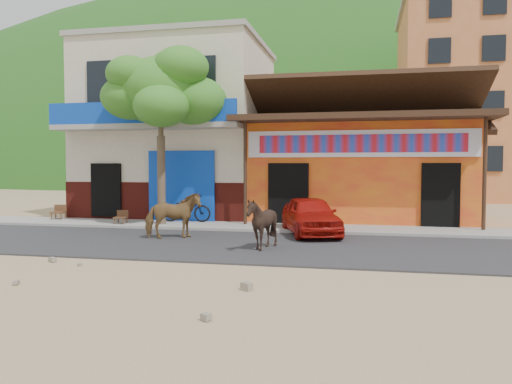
% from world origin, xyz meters
% --- Properties ---
extents(ground, '(120.00, 120.00, 0.00)m').
position_xyz_m(ground, '(0.00, 0.00, 0.00)').
color(ground, '#9E825B').
rests_on(ground, ground).
extents(road, '(60.00, 5.00, 0.04)m').
position_xyz_m(road, '(0.00, 2.50, 0.02)').
color(road, '#28282B').
rests_on(road, ground).
extents(sidewalk, '(60.00, 2.00, 0.12)m').
position_xyz_m(sidewalk, '(0.00, 6.00, 0.06)').
color(sidewalk, gray).
rests_on(sidewalk, ground).
extents(dance_club, '(8.00, 6.00, 3.60)m').
position_xyz_m(dance_club, '(2.00, 10.00, 1.80)').
color(dance_club, orange).
rests_on(dance_club, ground).
extents(cafe_building, '(7.00, 6.00, 7.00)m').
position_xyz_m(cafe_building, '(-5.50, 10.00, 3.50)').
color(cafe_building, beige).
rests_on(cafe_building, ground).
extents(apartment_front, '(9.00, 9.00, 12.00)m').
position_xyz_m(apartment_front, '(9.00, 24.00, 6.00)').
color(apartment_front, '#CC723F').
rests_on(apartment_front, ground).
extents(hillside, '(100.00, 40.00, 24.00)m').
position_xyz_m(hillside, '(0.00, 70.00, 12.00)').
color(hillside, '#194C14').
rests_on(hillside, ground).
extents(tree, '(3.00, 3.00, 6.00)m').
position_xyz_m(tree, '(-4.60, 5.80, 3.12)').
color(tree, '#2D721E').
rests_on(tree, sidewalk).
extents(cow_tan, '(1.71, 1.29, 1.31)m').
position_xyz_m(cow_tan, '(-3.15, 3.18, 0.70)').
color(cow_tan, brown).
rests_on(cow_tan, road).
extents(cow_dark, '(1.53, 1.49, 1.27)m').
position_xyz_m(cow_dark, '(-0.30, 1.86, 0.68)').
color(cow_dark, black).
rests_on(cow_dark, road).
extents(red_car, '(2.39, 3.67, 1.16)m').
position_xyz_m(red_car, '(0.59, 4.80, 0.62)').
color(red_car, '#A7120B').
rests_on(red_car, road).
extents(scooter, '(1.82, 0.75, 0.93)m').
position_xyz_m(scooter, '(-4.00, 6.58, 0.59)').
color(scooter, black).
rests_on(scooter, sidewalk).
extents(cafe_chair_left, '(0.53, 0.53, 0.99)m').
position_xyz_m(cafe_chair_left, '(-9.00, 6.44, 0.61)').
color(cafe_chair_left, '#53381B').
rests_on(cafe_chair_left, sidewalk).
extents(cafe_chair_right, '(0.43, 0.43, 0.85)m').
position_xyz_m(cafe_chair_right, '(-6.00, 5.55, 0.55)').
color(cafe_chair_right, '#4C2819').
rests_on(cafe_chair_right, sidewalk).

